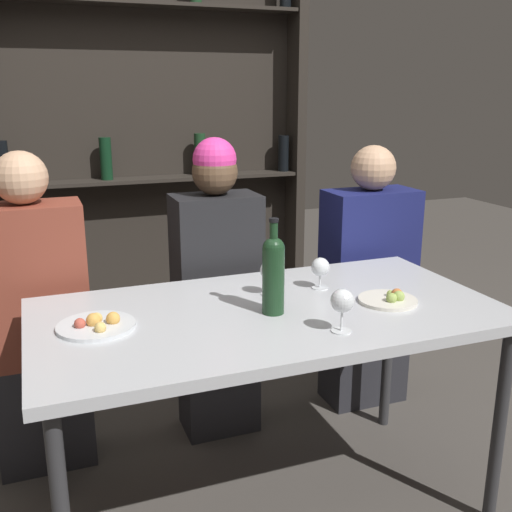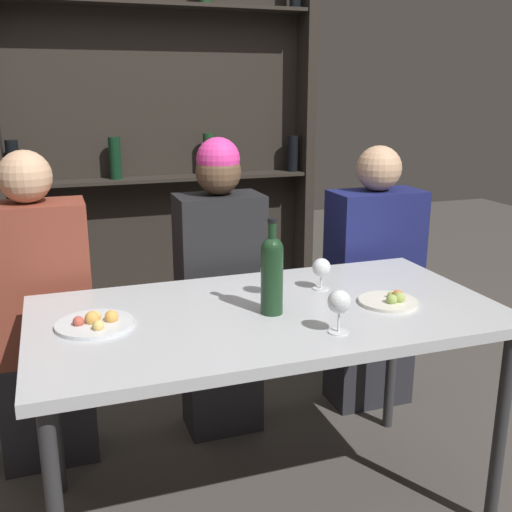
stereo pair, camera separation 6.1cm
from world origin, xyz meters
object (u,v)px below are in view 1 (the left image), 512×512
Objects in this scene: wine_bottle at (274,271)px; wine_glass_0 at (320,268)px; seated_person_center at (218,295)px; wine_glass_2 at (342,302)px; seated_person_right at (367,286)px; seated_person_left at (36,325)px; wine_glass_1 at (270,271)px; food_plate_1 at (390,299)px; food_plate_0 at (97,324)px.

wine_glass_0 is at bearing 34.15° from wine_bottle.
wine_glass_2 is at bearing -81.26° from seated_person_center.
seated_person_left is at bearing 180.00° from seated_person_right.
wine_glass_1 is at bearing -29.84° from seated_person_left.
wine_bottle is 0.43m from food_plate_1.
wine_glass_0 is 0.93× the size of wine_glass_1.
food_plate_0 is 0.79m from seated_person_center.
seated_person_center is (-0.25, 0.45, -0.22)m from wine_glass_0.
food_plate_1 is at bearing -58.66° from seated_person_center.
wine_bottle is 0.24× the size of seated_person_center.
seated_person_center reaches higher than wine_glass_1.
food_plate_1 is at bearing -6.87° from wine_bottle.
food_plate_1 is (0.35, -0.22, -0.07)m from wine_glass_1.
seated_person_right is at bearing 23.16° from food_plate_0.
food_plate_1 is 0.16× the size of seated_person_right.
seated_person_right reaches higher than wine_bottle.
food_plate_0 is at bearing -173.01° from wine_glass_0.
seated_person_right is (0.68, 0.45, -0.27)m from wine_glass_1.
wine_bottle is at bearing -40.31° from seated_person_left.
seated_person_left reaches higher than wine_glass_1.
wine_glass_1 is at bearing -83.13° from seated_person_center.
food_plate_0 is at bearing -135.13° from seated_person_center.
seated_person_right is (1.28, 0.55, -0.20)m from food_plate_0.
food_plate_1 is 0.80m from seated_person_center.
food_plate_1 is at bearing 31.06° from wine_glass_2.
food_plate_0 is 1.19× the size of food_plate_1.
wine_bottle is at bearing 173.13° from food_plate_1.
wine_glass_1 is at bearing 72.76° from wine_bottle.
wine_glass_2 is 0.10× the size of seated_person_center.
seated_person_center is at bearing 44.87° from food_plate_0.
seated_person_center is 1.04× the size of seated_person_right.
wine_glass_0 is at bearing 6.99° from food_plate_0.
wine_glass_1 is 0.42m from food_plate_1.
seated_person_left is at bearing 155.35° from wine_glass_0.
wine_glass_2 reaches higher than wine_glass_1.
wine_glass_0 reaches higher than food_plate_0.
seated_person_left is (-0.18, 0.55, -0.19)m from food_plate_0.
seated_person_right is at bearing 0.00° from seated_person_left.
seated_person_right reaches higher than food_plate_0.
food_plate_1 is at bearing -30.47° from seated_person_left.
wine_bottle is 0.57m from food_plate_0.
seated_person_left is (-0.98, 0.45, -0.25)m from wine_glass_0.
food_plate_1 is 1.33m from seated_person_left.
wine_glass_2 is 0.74m from food_plate_0.
food_plate_0 is (-0.60, -0.10, -0.07)m from wine_glass_1.
wine_bottle is 1.01m from seated_person_right.
wine_glass_1 is 0.94m from seated_person_left.
seated_person_right is (0.60, 0.83, -0.28)m from wine_glass_2.
seated_person_center is (-0.13, 0.83, -0.24)m from wine_glass_2.
wine_glass_1 reaches higher than food_plate_1.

